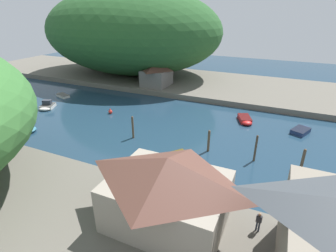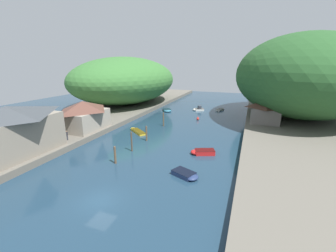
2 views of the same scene
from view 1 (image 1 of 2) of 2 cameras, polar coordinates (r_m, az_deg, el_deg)
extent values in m
plane|color=#1E384C|center=(39.98, -5.23, 0.22)|extent=(130.00, 130.00, 0.00)
cube|color=#666056|center=(60.86, 6.03, 9.29)|extent=(22.00, 120.00, 1.03)
ellipsoid|color=#285628|center=(67.30, -8.14, 19.74)|extent=(31.61, 44.25, 19.96)
cube|color=gray|center=(20.76, -0.07, -15.98)|extent=(6.67, 8.66, 3.79)
pyramid|color=brown|center=(19.02, -0.07, -9.42)|extent=(7.21, 9.36, 1.93)
cube|color=slate|center=(56.29, -2.49, 10.47)|extent=(6.03, 5.10, 3.40)
pyramid|color=brown|center=(55.72, -2.54, 13.03)|extent=(6.52, 5.51, 1.73)
cube|color=silver|center=(51.19, -24.71, 3.91)|extent=(3.18, 2.95, 0.59)
ellipsoid|color=silver|center=(50.10, -25.24, 3.39)|extent=(1.98, 2.32, 0.59)
cube|color=#504E4A|center=(51.09, -24.77, 4.23)|extent=(3.24, 3.01, 0.03)
cube|color=#333842|center=(51.03, -24.82, 4.70)|extent=(1.42, 1.69, 0.86)
cube|color=navy|center=(41.72, 26.87, -0.97)|extent=(3.32, 2.80, 0.59)
ellipsoid|color=navy|center=(42.97, 27.61, -0.42)|extent=(1.99, 2.14, 0.59)
cube|color=black|center=(41.61, 26.95, -0.58)|extent=(3.39, 2.85, 0.03)
cube|color=silver|center=(56.48, -21.90, 6.14)|extent=(2.23, 3.19, 0.48)
ellipsoid|color=silver|center=(57.75, -22.55, 6.41)|extent=(1.70, 1.79, 0.48)
cube|color=#504E4A|center=(56.41, -21.94, 6.38)|extent=(2.28, 3.25, 0.03)
cube|color=red|center=(42.83, 16.32, 1.50)|extent=(3.41, 2.65, 0.70)
ellipsoid|color=red|center=(41.49, 16.77, 0.69)|extent=(1.98, 2.01, 0.70)
cube|color=#450A0A|center=(42.70, 16.38, 1.96)|extent=(3.48, 2.70, 0.03)
cube|color=teal|center=(43.16, -29.86, -0.81)|extent=(3.51, 3.95, 0.59)
ellipsoid|color=teal|center=(42.48, -27.84, -0.75)|extent=(2.61, 2.45, 0.59)
cube|color=#132A33|center=(43.04, -29.95, -0.44)|extent=(3.58, 4.03, 0.03)
cube|color=gold|center=(31.11, 0.02, -6.83)|extent=(4.48, 4.00, 0.41)
ellipsoid|color=gold|center=(30.29, -3.92, -7.84)|extent=(2.64, 2.49, 0.41)
cube|color=#4C3E0E|center=(31.00, 0.02, -6.48)|extent=(4.57, 4.08, 0.03)
cylinder|color=brown|center=(32.05, 27.26, -6.72)|extent=(0.32, 0.32, 2.49)
sphere|color=brown|center=(31.45, 27.71, -4.67)|extent=(0.28, 0.28, 0.28)
cylinder|color=#4C3D2D|center=(31.67, 18.52, -4.74)|extent=(0.25, 0.25, 3.19)
sphere|color=#4C3D2D|center=(30.94, 18.92, -2.08)|extent=(0.22, 0.22, 0.22)
cylinder|color=brown|center=(32.54, 8.84, -3.35)|extent=(0.30, 0.30, 2.67)
sphere|color=brown|center=(31.92, 9.00, -1.14)|extent=(0.27, 0.27, 0.27)
cylinder|color=brown|center=(35.63, -7.67, -0.39)|extent=(0.29, 0.29, 3.02)
sphere|color=brown|center=(35.00, -7.81, 1.93)|extent=(0.26, 0.26, 0.26)
sphere|color=red|center=(45.04, -12.43, 3.05)|extent=(0.66, 0.66, 0.66)
cone|color=red|center=(44.86, -12.49, 3.63)|extent=(0.33, 0.33, 0.33)
cylinder|color=#282D3D|center=(21.98, 19.17, -20.06)|extent=(0.13, 0.13, 0.85)
cylinder|color=#282D3D|center=(22.02, 18.72, -19.89)|extent=(0.13, 0.13, 0.85)
cube|color=#2D2D33|center=(21.50, 19.22, -18.57)|extent=(0.32, 0.43, 0.62)
sphere|color=#9E7051|center=(21.23, 19.38, -17.73)|extent=(0.22, 0.22, 0.22)
cylinder|color=#282D3D|center=(22.20, 28.07, -21.46)|extent=(0.13, 0.13, 0.85)
cylinder|color=#282D3D|center=(22.20, 27.59, -21.33)|extent=(0.13, 0.13, 0.85)
cube|color=gold|center=(21.71, 28.23, -20.01)|extent=(0.30, 0.42, 0.62)
sphere|color=beige|center=(21.44, 28.47, -19.19)|extent=(0.22, 0.22, 0.22)
camera|label=2|loc=(53.89, 57.93, 11.05)|focal=24.00mm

